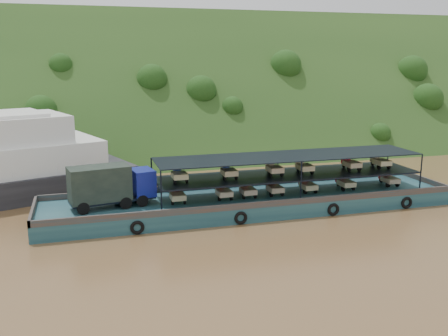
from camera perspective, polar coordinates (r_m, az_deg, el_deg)
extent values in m
plane|color=brown|center=(42.73, 3.71, -4.87)|extent=(160.00, 160.00, 0.00)
cube|color=#1D3914|center=(76.68, -5.47, 2.88)|extent=(140.00, 39.60, 39.60)
cube|color=#12313F|center=(42.76, 3.01, -4.01)|extent=(35.00, 7.00, 1.20)
cube|color=#592D19|center=(45.64, 1.62, -1.82)|extent=(35.00, 0.20, 0.50)
cube|color=#592D19|center=(39.46, 4.65, -4.16)|extent=(35.00, 0.20, 0.50)
cube|color=#592D19|center=(50.83, 21.89, -1.25)|extent=(0.20, 7.00, 0.50)
cube|color=#592D19|center=(40.48, -21.01, -4.54)|extent=(0.20, 7.00, 0.50)
torus|color=black|center=(37.36, -9.88, -6.73)|extent=(1.06, 0.26, 1.06)
torus|color=black|center=(38.95, 1.94, -5.74)|extent=(1.06, 0.26, 1.06)
torus|color=black|center=(42.03, 12.40, -4.65)|extent=(1.06, 0.26, 1.06)
torus|color=black|center=(45.72, 20.15, -3.75)|extent=(1.06, 0.26, 1.06)
cylinder|color=black|center=(39.00, -15.80, -4.46)|extent=(1.00, 0.50, 0.96)
cylinder|color=black|center=(40.91, -16.34, -3.70)|extent=(1.00, 0.50, 0.96)
cylinder|color=black|center=(39.68, -11.18, -3.92)|extent=(1.00, 0.50, 0.96)
cylinder|color=black|center=(41.55, -11.92, -3.21)|extent=(1.00, 0.50, 0.96)
cylinder|color=black|center=(40.03, -9.33, -3.70)|extent=(1.00, 0.50, 0.96)
cylinder|color=black|center=(41.89, -10.15, -3.01)|extent=(1.00, 0.50, 0.96)
cube|color=black|center=(40.39, -12.62, -3.48)|extent=(6.78, 3.23, 0.19)
cube|color=navy|center=(40.74, -9.30, -1.60)|extent=(2.01, 2.55, 2.11)
cube|color=black|center=(40.89, -8.23, -0.96)|extent=(0.40, 1.89, 0.86)
cube|color=black|center=(39.84, -14.05, -1.71)|extent=(4.93, 3.08, 2.68)
cube|color=black|center=(43.43, 7.41, -0.75)|extent=(23.00, 5.00, 0.12)
cube|color=black|center=(43.09, 7.47, 1.37)|extent=(23.00, 5.00, 0.08)
cylinder|color=black|center=(37.93, -7.19, -2.71)|extent=(0.12, 0.12, 3.30)
cylinder|color=black|center=(42.72, -8.26, -1.01)|extent=(0.12, 0.12, 3.30)
cylinder|color=black|center=(41.22, 8.80, -1.53)|extent=(0.12, 0.12, 3.30)
cylinder|color=black|center=(45.67, 6.16, -0.07)|extent=(0.12, 0.12, 3.30)
cylinder|color=black|center=(47.16, 21.58, -0.49)|extent=(0.12, 0.12, 3.30)
cylinder|color=black|center=(51.10, 18.19, 0.71)|extent=(0.12, 0.12, 3.30)
cylinder|color=black|center=(41.93, -5.70, -3.16)|extent=(0.12, 0.52, 0.52)
cylinder|color=black|center=(40.15, -5.92, -3.88)|extent=(0.14, 0.52, 0.52)
cylinder|color=black|center=(40.33, -4.52, -3.78)|extent=(0.14, 0.52, 0.52)
cube|color=#C9C28E|center=(40.47, -5.33, -3.23)|extent=(1.15, 1.50, 0.44)
cube|color=#B2150B|center=(41.51, -5.64, -2.58)|extent=(0.55, 0.80, 0.80)
cube|color=#B2150B|center=(41.19, -5.60, -1.98)|extent=(0.50, 0.10, 0.10)
cylinder|color=black|center=(42.78, -0.53, -2.78)|extent=(0.12, 0.52, 0.52)
cylinder|color=black|center=(40.98, -0.52, -3.47)|extent=(0.14, 0.52, 0.52)
cylinder|color=black|center=(41.26, 0.82, -3.36)|extent=(0.14, 0.52, 0.52)
cube|color=beige|center=(41.35, 0.02, -2.84)|extent=(1.15, 1.50, 0.44)
cube|color=#B0250B|center=(42.37, -0.42, -2.21)|extent=(0.55, 0.80, 0.80)
cube|color=#B0250B|center=(42.06, -0.34, -1.61)|extent=(0.50, 0.10, 0.10)
cylinder|color=black|center=(44.18, 5.15, -2.34)|extent=(0.12, 0.52, 0.52)
cylinder|color=black|center=(42.39, 5.40, -2.98)|extent=(0.14, 0.52, 0.52)
cylinder|color=black|center=(42.76, 6.65, -2.88)|extent=(0.14, 0.52, 0.52)
cube|color=#CEB792|center=(42.80, 5.87, -2.37)|extent=(1.15, 1.50, 0.44)
cube|color=red|center=(43.78, 5.31, -1.78)|extent=(0.55, 0.80, 0.80)
cube|color=red|center=(43.48, 5.42, -1.20)|extent=(0.50, 0.10, 0.10)
cylinder|color=black|center=(45.39, 8.83, -2.04)|extent=(0.12, 0.52, 0.52)
cylinder|color=black|center=(43.61, 9.23, -2.65)|extent=(0.14, 0.52, 0.52)
cylinder|color=black|center=(44.04, 10.41, -2.55)|extent=(0.14, 0.52, 0.52)
cube|color=beige|center=(44.04, 9.64, -2.06)|extent=(1.15, 1.50, 0.44)
cube|color=#B50C17|center=(45.00, 9.02, -1.49)|extent=(0.55, 0.80, 0.80)
cube|color=#B50C17|center=(44.71, 9.15, -0.92)|extent=(0.50, 0.10, 0.10)
cylinder|color=black|center=(47.04, 12.92, -1.69)|extent=(0.12, 0.52, 0.52)
cylinder|color=black|center=(45.28, 13.47, -2.27)|extent=(0.14, 0.52, 0.52)
cylinder|color=black|center=(45.78, 14.56, -2.17)|extent=(0.14, 0.52, 0.52)
cube|color=beige|center=(45.74, 13.82, -1.70)|extent=(1.15, 1.50, 0.44)
cube|color=#B60C1A|center=(46.66, 13.13, -1.16)|extent=(0.55, 0.80, 0.80)
cube|color=#B60C1A|center=(46.38, 13.28, -0.62)|extent=(0.50, 0.10, 0.10)
cylinder|color=black|center=(49.37, 17.52, -1.30)|extent=(0.12, 0.52, 0.52)
cylinder|color=black|center=(47.65, 18.21, -1.83)|extent=(0.14, 0.52, 0.52)
cylinder|color=black|center=(48.21, 19.19, -1.74)|extent=(0.14, 0.52, 0.52)
cube|color=#C9B08E|center=(48.13, 18.50, -1.29)|extent=(1.15, 1.50, 0.44)
cube|color=#B9110C|center=(49.01, 17.76, -0.79)|extent=(0.55, 0.80, 0.80)
cube|color=#B9110C|center=(48.74, 17.93, -0.26)|extent=(0.50, 0.10, 0.10)
cylinder|color=black|center=(43.38, 2.14, -2.58)|extent=(0.12, 0.52, 0.52)
cylinder|color=black|center=(41.58, 2.26, -3.25)|extent=(0.14, 0.52, 0.52)
cylinder|color=black|center=(41.89, 3.56, -3.14)|extent=(0.14, 0.52, 0.52)
cube|color=#CEB792|center=(41.96, 2.76, -2.62)|extent=(1.15, 1.50, 0.44)
cube|color=red|center=(42.97, 2.27, -2.01)|extent=(0.55, 0.80, 0.80)
cube|color=red|center=(42.66, 2.36, -1.42)|extent=(0.50, 0.10, 0.10)
cylinder|color=black|center=(41.54, -5.48, -0.86)|extent=(0.12, 0.52, 0.52)
cylinder|color=black|center=(39.73, -5.70, -1.48)|extent=(0.14, 0.52, 0.52)
cylinder|color=black|center=(39.92, -4.29, -1.39)|extent=(0.14, 0.52, 0.52)
cube|color=#C7C18D|center=(40.08, -5.10, -0.84)|extent=(1.15, 1.50, 0.44)
cube|color=#183F95|center=(41.14, -5.42, -0.25)|extent=(0.55, 0.80, 0.80)
cube|color=#183F95|center=(40.84, -5.38, 0.38)|extent=(0.50, 0.10, 0.10)
cylinder|color=black|center=(42.48, 0.02, -0.50)|extent=(0.12, 0.52, 0.52)
cylinder|color=black|center=(40.66, 0.06, -1.09)|extent=(0.14, 0.52, 0.52)
cylinder|color=black|center=(40.94, 1.40, -1.00)|extent=(0.14, 0.52, 0.52)
cube|color=tan|center=(41.05, 0.59, -0.47)|extent=(1.15, 1.50, 0.44)
cube|color=#1A3B9E|center=(42.08, 0.14, 0.10)|extent=(0.55, 0.80, 0.80)
cube|color=#1A3B9E|center=(41.79, 0.22, 0.71)|extent=(0.50, 0.10, 0.10)
cylinder|color=black|center=(43.75, 5.11, -0.17)|extent=(0.12, 0.52, 0.52)
cylinder|color=black|center=(41.94, 5.36, -0.73)|extent=(0.14, 0.52, 0.52)
cylinder|color=black|center=(42.31, 6.62, -0.64)|extent=(0.14, 0.52, 0.52)
cube|color=#C8AF8D|center=(42.36, 5.82, -0.13)|extent=(1.15, 1.50, 0.44)
cube|color=beige|center=(43.37, 5.26, 0.42)|extent=(0.55, 0.80, 0.80)
cube|color=beige|center=(43.08, 5.37, 1.02)|extent=(0.50, 0.10, 0.10)
cylinder|color=black|center=(44.83, 8.45, 0.05)|extent=(0.12, 0.52, 0.52)
cylinder|color=black|center=(43.03, 8.84, -0.48)|extent=(0.14, 0.52, 0.52)
cylinder|color=black|center=(43.46, 10.03, -0.40)|extent=(0.14, 0.52, 0.52)
cube|color=#BDB285|center=(43.48, 9.26, 0.10)|extent=(1.15, 1.50, 0.44)
cube|color=beige|center=(44.45, 8.63, 0.63)|extent=(0.55, 0.80, 0.80)
cube|color=beige|center=(44.18, 8.76, 1.21)|extent=(0.50, 0.10, 0.10)
cylinder|color=black|center=(46.89, 13.53, 0.39)|extent=(0.12, 0.52, 0.52)
cylinder|color=black|center=(45.12, 14.10, -0.11)|extent=(0.14, 0.52, 0.52)
cylinder|color=black|center=(45.63, 15.19, -0.03)|extent=(0.14, 0.52, 0.52)
cube|color=#C1AE88|center=(45.60, 14.45, 0.44)|extent=(1.15, 1.50, 0.44)
cube|color=red|center=(46.53, 13.75, 0.94)|extent=(0.55, 0.80, 0.80)
cube|color=red|center=(46.27, 13.90, 1.50)|extent=(0.50, 0.10, 0.10)
cylinder|color=black|center=(48.44, 16.63, 0.59)|extent=(0.12, 0.52, 0.52)
cylinder|color=black|center=(46.70, 17.30, 0.12)|extent=(0.14, 0.52, 0.52)
cylinder|color=black|center=(47.25, 18.31, 0.19)|extent=(0.14, 0.52, 0.52)
cube|color=beige|center=(47.19, 17.60, 0.64)|extent=(1.15, 1.50, 0.44)
cube|color=#C4B48B|center=(48.09, 16.86, 1.13)|extent=(0.55, 0.80, 0.80)
cube|color=#C4B48B|center=(47.84, 17.03, 1.67)|extent=(0.50, 0.10, 0.10)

